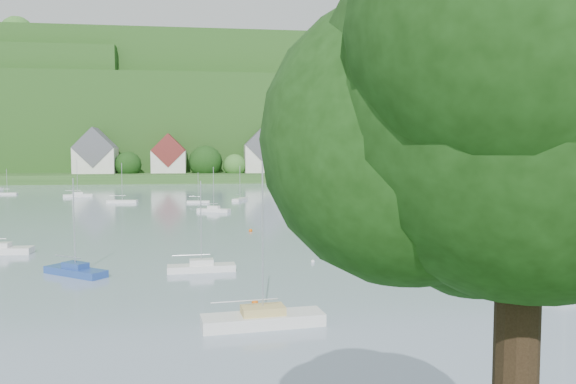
{
  "coord_description": "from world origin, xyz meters",
  "views": [
    {
      "loc": [
        -13.7,
        -15.6,
        10.61
      ],
      "look_at": [
        -1.87,
        75.0,
        4.0
      ],
      "focal_mm": 34.94,
      "sensor_mm": 36.0,
      "label": 1
    }
  ],
  "objects_px": {
    "near_sailboat_1": "(75,270)",
    "near_sailboat_4": "(566,286)",
    "near_sailboat_2": "(263,318)",
    "near_sailboat_0": "(201,267)"
  },
  "relations": [
    {
      "from": "near_sailboat_1",
      "to": "near_sailboat_4",
      "type": "relative_size",
      "value": 0.89
    },
    {
      "from": "near_sailboat_2",
      "to": "near_sailboat_4",
      "type": "xyz_separation_m",
      "value": [
        23.49,
        5.4,
        -0.02
      ]
    },
    {
      "from": "near_sailboat_2",
      "to": "near_sailboat_0",
      "type": "bearing_deg",
      "value": 97.44
    },
    {
      "from": "near_sailboat_4",
      "to": "near_sailboat_0",
      "type": "bearing_deg",
      "value": 143.48
    },
    {
      "from": "near_sailboat_0",
      "to": "near_sailboat_1",
      "type": "bearing_deg",
      "value": 176.71
    },
    {
      "from": "near_sailboat_0",
      "to": "near_sailboat_2",
      "type": "bearing_deg",
      "value": -79.99
    },
    {
      "from": "near_sailboat_1",
      "to": "near_sailboat_2",
      "type": "distance_m",
      "value": 21.87
    },
    {
      "from": "near_sailboat_0",
      "to": "near_sailboat_2",
      "type": "distance_m",
      "value": 16.77
    },
    {
      "from": "near_sailboat_1",
      "to": "near_sailboat_4",
      "type": "bearing_deg",
      "value": 21.78
    },
    {
      "from": "near_sailboat_4",
      "to": "near_sailboat_1",
      "type": "bearing_deg",
      "value": 149.35
    }
  ]
}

